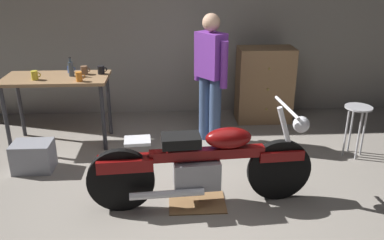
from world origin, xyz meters
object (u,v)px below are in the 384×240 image
object	(u,v)px
motorcycle	(204,163)
mug_blue_enamel	(71,69)
person_standing	(210,73)
bottle	(71,69)
wooden_dresser	(264,85)
shop_stool	(357,118)
mug_black_matte	(101,70)
mug_brown_stoneware	(84,70)
mug_yellow_tall	(35,75)
storage_bin	(33,156)
mug_orange_travel	(79,77)

from	to	relation	value
motorcycle	mug_blue_enamel	world-z (taller)	motorcycle
person_standing	bottle	xyz separation A→B (m)	(-1.75, 0.07, 0.07)
wooden_dresser	bottle	xyz separation A→B (m)	(-2.62, -0.64, 0.45)
motorcycle	shop_stool	world-z (taller)	motorcycle
mug_black_matte	mug_blue_enamel	world-z (taller)	mug_black_matte
motorcycle	mug_brown_stoneware	world-z (taller)	mug_brown_stoneware
person_standing	mug_blue_enamel	size ratio (longest dim) A/B	16.31
mug_yellow_tall	bottle	bearing A→B (deg)	20.12
mug_blue_enamel	mug_brown_stoneware	world-z (taller)	mug_brown_stoneware
storage_bin	mug_black_matte	world-z (taller)	mug_black_matte
storage_bin	mug_blue_enamel	distance (m)	1.26
wooden_dresser	mug_blue_enamel	xyz separation A→B (m)	(-2.67, -0.47, 0.39)
motorcycle	shop_stool	distance (m)	2.16
motorcycle	mug_black_matte	bearing A→B (deg)	121.25
storage_bin	shop_stool	bearing A→B (deg)	2.45
mug_blue_enamel	shop_stool	bearing A→B (deg)	-12.60
wooden_dresser	mug_blue_enamel	bearing A→B (deg)	-170.09
mug_orange_travel	mug_black_matte	xyz separation A→B (m)	(0.21, 0.33, -0.00)
mug_brown_stoneware	shop_stool	bearing A→B (deg)	-11.76
storage_bin	mug_orange_travel	bearing A→B (deg)	46.99
motorcycle	bottle	bearing A→B (deg)	130.10
mug_black_matte	mug_yellow_tall	bearing A→B (deg)	-163.44
shop_stool	mug_orange_travel	distance (m)	3.37
storage_bin	mug_blue_enamel	xyz separation A→B (m)	(0.29, 0.95, 0.77)
shop_stool	mug_yellow_tall	xyz separation A→B (m)	(-3.88, 0.46, 0.46)
person_standing	wooden_dresser	xyz separation A→B (m)	(0.88, 0.71, -0.38)
motorcycle	mug_orange_travel	size ratio (longest dim) A/B	19.05
mug_yellow_tall	shop_stool	bearing A→B (deg)	-6.83
shop_stool	wooden_dresser	distance (m)	1.51
motorcycle	wooden_dresser	size ratio (longest dim) A/B	1.99
mug_orange_travel	mug_yellow_tall	world-z (taller)	mug_orange_travel
mug_yellow_tall	storage_bin	bearing A→B (deg)	-84.33
shop_stool	storage_bin	size ratio (longest dim) A/B	1.45
person_standing	mug_orange_travel	distance (m)	1.61
person_standing	storage_bin	size ratio (longest dim) A/B	3.80
wooden_dresser	motorcycle	bearing A→B (deg)	-115.95
mug_orange_travel	bottle	xyz separation A→B (m)	(-0.15, 0.25, 0.04)
wooden_dresser	mug_blue_enamel	size ratio (longest dim) A/B	10.74
wooden_dresser	mug_yellow_tall	world-z (taller)	wooden_dresser
shop_stool	bottle	distance (m)	3.56
motorcycle	mug_black_matte	distance (m)	2.10
motorcycle	wooden_dresser	world-z (taller)	wooden_dresser
mug_brown_stoneware	bottle	world-z (taller)	bottle
storage_bin	mug_brown_stoneware	bearing A→B (deg)	60.15
shop_stool	person_standing	bearing A→B (deg)	162.51
wooden_dresser	storage_bin	distance (m)	3.31
bottle	mug_blue_enamel	bearing A→B (deg)	105.56
wooden_dresser	mug_black_matte	distance (m)	2.37
wooden_dresser	mug_orange_travel	distance (m)	2.66
person_standing	mug_black_matte	distance (m)	1.40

